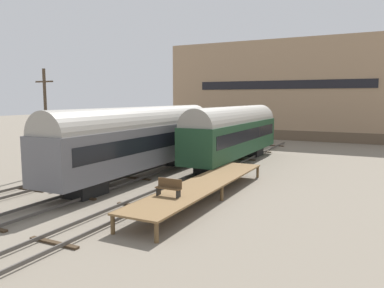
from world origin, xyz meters
The scene contains 11 objects.
ground_plane centered at (0.00, 0.00, 0.00)m, with size 200.00×200.00×0.00m, color slate.
track_left centered at (-4.28, 0.00, 0.14)m, with size 2.60×60.00×0.26m.
track_middle centered at (0.00, 0.00, 0.14)m, with size 2.60×60.00×0.26m.
track_right centered at (4.28, 0.00, 0.14)m, with size 2.60×60.00×0.26m.
train_car_green centered at (4.28, 12.58, 3.01)m, with size 3.07×17.03×5.30m.
train_car_grey centered at (0.00, 3.72, 3.07)m, with size 3.07×18.92×5.39m.
station_platform centered at (6.89, 0.31, 0.90)m, with size 2.59×14.86×0.97m.
bench centered at (6.55, -3.33, 1.46)m, with size 1.40×0.40×0.91m.
person_worker centered at (-2.45, -1.65, 1.13)m, with size 0.32×0.32×1.86m.
utility_pole centered at (-7.34, 1.38, 4.32)m, with size 1.80×0.24×8.32m.
warehouse_building centered at (3.37, 41.03, 7.22)m, with size 35.60×13.64×14.45m.
Camera 1 is at (16.12, -19.80, 6.04)m, focal length 35.00 mm.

